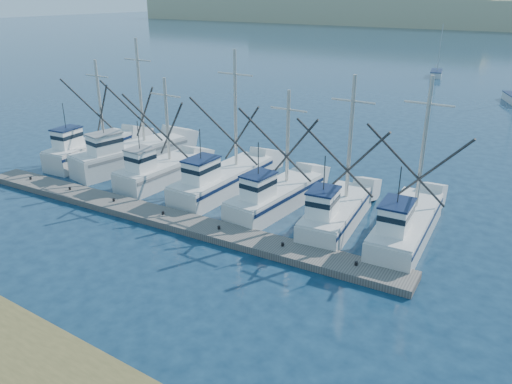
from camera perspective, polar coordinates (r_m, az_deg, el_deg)
ground at (r=22.74m, az=-9.75°, el=-12.54°), size 500.00×500.00×0.00m
floating_dock at (r=30.37m, az=-10.54°, el=-2.87°), size 29.93×3.88×0.40m
trawler_fleet at (r=33.94m, az=-5.32°, el=1.50°), size 28.79×9.37×9.60m
sailboat_far at (r=87.38m, az=19.91°, el=12.62°), size 2.70×5.33×8.10m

